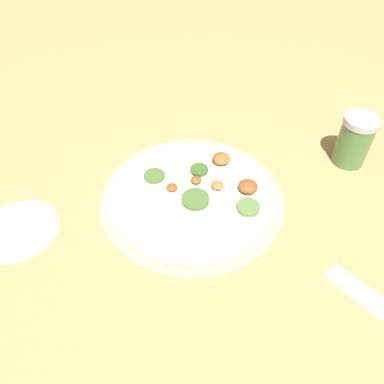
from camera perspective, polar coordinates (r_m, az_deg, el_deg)
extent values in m
plane|color=tan|center=(0.68, 0.00, -1.12)|extent=(3.00, 3.00, 0.00)
cylinder|color=#D6B77A|center=(0.68, 0.00, -0.85)|extent=(0.33, 0.33, 0.01)
cylinder|color=#EFE5C1|center=(0.67, 0.00, -0.47)|extent=(0.30, 0.30, 0.00)
cylinder|color=#47662D|center=(0.66, 0.43, -1.14)|extent=(0.05, 0.05, 0.01)
cylinder|color=#47662D|center=(0.71, -5.75, 2.47)|extent=(0.04, 0.04, 0.01)
ellipsoid|color=brown|center=(0.69, 0.62, 1.84)|extent=(0.02, 0.02, 0.01)
ellipsoid|color=brown|center=(0.73, 4.47, 5.11)|extent=(0.04, 0.04, 0.02)
ellipsoid|color=#996633|center=(0.68, 4.02, 0.81)|extent=(0.02, 0.02, 0.01)
ellipsoid|color=brown|center=(0.68, 8.52, 0.84)|extent=(0.04, 0.04, 0.02)
cylinder|color=#385B23|center=(0.71, 1.10, 3.39)|extent=(0.03, 0.03, 0.01)
cylinder|color=#567538|center=(0.65, 8.56, -2.30)|extent=(0.04, 0.04, 0.01)
ellipsoid|color=brown|center=(0.68, -3.06, 0.71)|extent=(0.02, 0.02, 0.01)
cylinder|color=#4C7F42|center=(0.79, 23.37, 6.89)|extent=(0.06, 0.06, 0.09)
cylinder|color=#B2B2B7|center=(0.76, 24.50, 9.83)|extent=(0.07, 0.07, 0.01)
cylinder|color=white|center=(0.70, -24.96, -5.26)|extent=(0.14, 0.14, 0.00)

